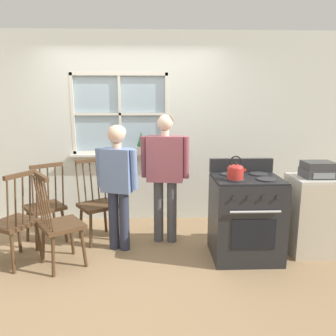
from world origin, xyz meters
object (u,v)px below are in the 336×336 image
(kettle, at_px, (236,171))
(potted_plant, at_px, (141,146))
(chair_near_wall, at_px, (59,225))
(chair_near_stove, at_px, (15,223))
(chair_center_cluster, at_px, (45,207))
(stereo, at_px, (318,170))
(side_counter, at_px, (313,215))
(stove, at_px, (245,216))
(chair_by_window, at_px, (97,205))
(person_elderly_left, at_px, (118,176))
(person_teen_center, at_px, (165,167))

(kettle, height_order, potted_plant, potted_plant)
(kettle, bearing_deg, chair_near_wall, -179.24)
(chair_near_stove, distance_m, kettle, 2.41)
(chair_center_cluster, height_order, kettle, kettle)
(chair_near_stove, height_order, kettle, kettle)
(stereo, bearing_deg, side_counter, 90.00)
(stove, distance_m, stereo, 0.97)
(chair_near_stove, bearing_deg, chair_center_cluster, -166.37)
(potted_plant, bearing_deg, side_counter, -28.70)
(chair_near_stove, bearing_deg, chair_by_window, 157.51)
(chair_center_cluster, height_order, stereo, stereo)
(person_elderly_left, bearing_deg, chair_near_stove, -146.27)
(stove, relative_size, stereo, 3.19)
(potted_plant, bearing_deg, person_teen_center, -66.85)
(chair_near_stove, xyz_separation_m, stereo, (3.33, 0.15, 0.53))
(kettle, xyz_separation_m, stereo, (0.98, 0.20, -0.04))
(stove, bearing_deg, chair_center_cluster, 169.24)
(chair_by_window, height_order, person_elderly_left, person_elderly_left)
(side_counter, bearing_deg, chair_by_window, 170.26)
(person_elderly_left, bearing_deg, kettle, 1.32)
(person_elderly_left, height_order, kettle, person_elderly_left)
(chair_center_cluster, relative_size, chair_near_stove, 1.00)
(potted_plant, bearing_deg, chair_center_cluster, -146.78)
(chair_near_wall, xyz_separation_m, person_teen_center, (1.13, 0.60, 0.50))
(chair_near_stove, height_order, side_counter, chair_near_stove)
(chair_by_window, xyz_separation_m, chair_near_wall, (-0.27, -0.69, 0.00))
(stove, bearing_deg, chair_near_wall, -175.59)
(chair_near_wall, height_order, stove, stove)
(person_teen_center, distance_m, stove, 1.10)
(stove, distance_m, kettle, 0.59)
(person_teen_center, relative_size, side_counter, 1.76)
(chair_near_wall, bearing_deg, chair_near_stove, 46.24)
(chair_near_stove, xyz_separation_m, person_teen_center, (1.62, 0.52, 0.50))
(side_counter, bearing_deg, stereo, -90.00)
(chair_center_cluster, xyz_separation_m, person_elderly_left, (0.93, -0.22, 0.44))
(chair_near_stove, bearing_deg, side_counter, 121.56)
(potted_plant, bearing_deg, chair_by_window, -128.56)
(chair_center_cluster, bearing_deg, side_counter, 135.11)
(chair_near_stove, distance_m, side_counter, 3.33)
(stereo, bearing_deg, chair_near_wall, -175.42)
(potted_plant, bearing_deg, person_elderly_left, -103.12)
(person_elderly_left, distance_m, kettle, 1.33)
(chair_near_wall, height_order, potted_plant, potted_plant)
(person_elderly_left, relative_size, side_counter, 1.65)
(chair_center_cluster, distance_m, kettle, 2.35)
(stereo, bearing_deg, stove, -175.00)
(chair_near_wall, xyz_separation_m, chair_center_cluster, (-0.35, 0.61, 0.00))
(person_teen_center, relative_size, stereo, 4.67)
(side_counter, bearing_deg, potted_plant, 151.30)
(person_elderly_left, distance_m, stove, 1.52)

